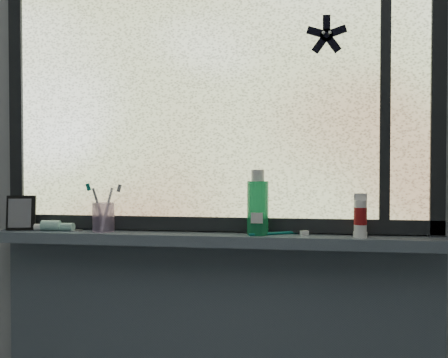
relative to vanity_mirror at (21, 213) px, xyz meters
name	(u,v)px	position (x,y,z in m)	size (l,w,h in m)	color
wall_back	(216,169)	(0.73, 0.08, 0.16)	(3.00, 0.01, 2.50)	#9EA3A8
windowsill	(212,239)	(0.73, 0.01, -0.09)	(1.62, 0.14, 0.04)	slate
window_pane	(215,93)	(0.73, 0.06, 0.44)	(1.50, 0.01, 1.00)	silver
frame_bottom	(214,224)	(0.73, 0.06, -0.04)	(1.60, 0.03, 0.05)	black
frame_left	(17,97)	(-0.05, 0.06, 0.44)	(0.05, 0.03, 1.10)	black
frame_right	(438,87)	(1.50, 0.06, 0.44)	(0.05, 0.03, 1.10)	black
frame_mullion	(385,89)	(1.33, 0.06, 0.44)	(0.04, 0.03, 1.00)	black
starfish_sticker	(327,35)	(1.13, 0.05, 0.63)	(0.15, 0.02, 0.15)	black
vanity_mirror	(21,213)	(0.00, 0.00, 0.00)	(0.10, 0.05, 0.13)	black
toothpaste_tube	(57,226)	(0.14, 0.00, -0.05)	(0.22, 0.05, 0.04)	white
toothbrush_cup	(103,217)	(0.32, 0.01, -0.01)	(0.08, 0.08, 0.11)	#AD93C3
toothbrush_lying	(274,233)	(0.95, 0.01, -0.06)	(0.23, 0.02, 0.02)	#0B675F
mouthwash_bottle	(258,202)	(0.89, 0.00, 0.05)	(0.08, 0.08, 0.19)	#1E9E5D
cream_tube	(360,214)	(1.24, -0.01, 0.01)	(0.04, 0.04, 0.11)	silver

